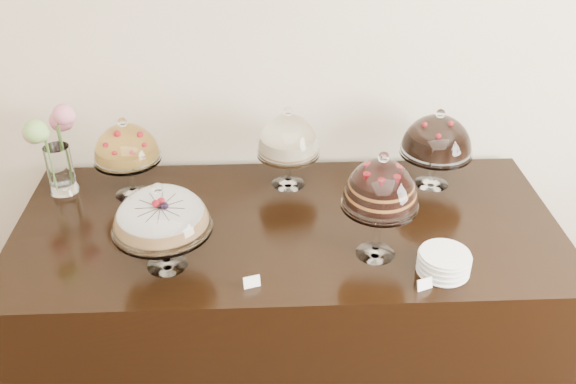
{
  "coord_description": "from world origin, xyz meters",
  "views": [
    {
      "loc": [
        -0.42,
        0.31,
        2.38
      ],
      "look_at": [
        -0.33,
        2.4,
        1.08
      ],
      "focal_mm": 40.0,
      "sensor_mm": 36.0,
      "label": 1
    }
  ],
  "objects_px": {
    "cake_stand_choco_layer": "(381,188)",
    "cake_stand_cheesecake": "(288,138)",
    "plate_stack": "(444,263)",
    "cake_stand_sugar_sponge": "(161,214)",
    "cake_stand_fruit_tart": "(126,147)",
    "display_counter": "(288,307)",
    "cake_stand_dark_choco": "(437,138)",
    "flower_vase": "(54,145)"
  },
  "relations": [
    {
      "from": "display_counter",
      "to": "flower_vase",
      "type": "distance_m",
      "value": 1.22
    },
    {
      "from": "cake_stand_cheesecake",
      "to": "flower_vase",
      "type": "height_order",
      "value": "flower_vase"
    },
    {
      "from": "display_counter",
      "to": "cake_stand_cheesecake",
      "type": "xyz_separation_m",
      "value": [
        0.02,
        0.31,
        0.68
      ]
    },
    {
      "from": "display_counter",
      "to": "cake_stand_choco_layer",
      "type": "height_order",
      "value": "cake_stand_choco_layer"
    },
    {
      "from": "cake_stand_dark_choco",
      "to": "flower_vase",
      "type": "relative_size",
      "value": 0.89
    },
    {
      "from": "cake_stand_sugar_sponge",
      "to": "cake_stand_cheesecake",
      "type": "bearing_deg",
      "value": 49.98
    },
    {
      "from": "display_counter",
      "to": "cake_stand_cheesecake",
      "type": "height_order",
      "value": "cake_stand_cheesecake"
    },
    {
      "from": "cake_stand_fruit_tart",
      "to": "cake_stand_choco_layer",
      "type": "bearing_deg",
      "value": -25.47
    },
    {
      "from": "cake_stand_dark_choco",
      "to": "cake_stand_fruit_tart",
      "type": "height_order",
      "value": "cake_stand_fruit_tart"
    },
    {
      "from": "cake_stand_cheesecake",
      "to": "plate_stack",
      "type": "height_order",
      "value": "cake_stand_cheesecake"
    },
    {
      "from": "cake_stand_cheesecake",
      "to": "cake_stand_dark_choco",
      "type": "xyz_separation_m",
      "value": [
        0.64,
        -0.02,
        -0.0
      ]
    },
    {
      "from": "cake_stand_fruit_tart",
      "to": "plate_stack",
      "type": "height_order",
      "value": "cake_stand_fruit_tart"
    },
    {
      "from": "cake_stand_dark_choco",
      "to": "display_counter",
      "type": "bearing_deg",
      "value": -156.46
    },
    {
      "from": "cake_stand_choco_layer",
      "to": "cake_stand_cheesecake",
      "type": "relative_size",
      "value": 1.17
    },
    {
      "from": "cake_stand_cheesecake",
      "to": "cake_stand_fruit_tart",
      "type": "distance_m",
      "value": 0.68
    },
    {
      "from": "cake_stand_sugar_sponge",
      "to": "cake_stand_fruit_tart",
      "type": "xyz_separation_m",
      "value": [
        -0.21,
        0.51,
        0.01
      ]
    },
    {
      "from": "display_counter",
      "to": "cake_stand_sugar_sponge",
      "type": "distance_m",
      "value": 0.85
    },
    {
      "from": "plate_stack",
      "to": "display_counter",
      "type": "bearing_deg",
      "value": 148.6
    },
    {
      "from": "cake_stand_fruit_tart",
      "to": "display_counter",
      "type": "bearing_deg",
      "value": -21.07
    },
    {
      "from": "cake_stand_sugar_sponge",
      "to": "cake_stand_cheesecake",
      "type": "relative_size",
      "value": 0.96
    },
    {
      "from": "flower_vase",
      "to": "plate_stack",
      "type": "distance_m",
      "value": 1.66
    },
    {
      "from": "display_counter",
      "to": "cake_stand_dark_choco",
      "type": "height_order",
      "value": "cake_stand_dark_choco"
    },
    {
      "from": "cake_stand_choco_layer",
      "to": "cake_stand_dark_choco",
      "type": "height_order",
      "value": "cake_stand_choco_layer"
    },
    {
      "from": "cake_stand_choco_layer",
      "to": "cake_stand_dark_choco",
      "type": "bearing_deg",
      "value": 56.4
    },
    {
      "from": "display_counter",
      "to": "cake_stand_choco_layer",
      "type": "relative_size",
      "value": 5.06
    },
    {
      "from": "flower_vase",
      "to": "cake_stand_cheesecake",
      "type": "bearing_deg",
      "value": 1.02
    },
    {
      "from": "cake_stand_cheesecake",
      "to": "flower_vase",
      "type": "bearing_deg",
      "value": -178.98
    },
    {
      "from": "cake_stand_sugar_sponge",
      "to": "cake_stand_choco_layer",
      "type": "bearing_deg",
      "value": 2.74
    },
    {
      "from": "cake_stand_cheesecake",
      "to": "display_counter",
      "type": "bearing_deg",
      "value": -93.01
    },
    {
      "from": "cake_stand_choco_layer",
      "to": "plate_stack",
      "type": "height_order",
      "value": "cake_stand_choco_layer"
    },
    {
      "from": "plate_stack",
      "to": "cake_stand_sugar_sponge",
      "type": "bearing_deg",
      "value": 175.2
    },
    {
      "from": "display_counter",
      "to": "cake_stand_dark_choco",
      "type": "bearing_deg",
      "value": 23.54
    },
    {
      "from": "cake_stand_sugar_sponge",
      "to": "cake_stand_choco_layer",
      "type": "xyz_separation_m",
      "value": [
        0.78,
        0.04,
        0.06
      ]
    },
    {
      "from": "cake_stand_dark_choco",
      "to": "plate_stack",
      "type": "height_order",
      "value": "cake_stand_dark_choco"
    },
    {
      "from": "cake_stand_dark_choco",
      "to": "plate_stack",
      "type": "relative_size",
      "value": 1.94
    },
    {
      "from": "cake_stand_choco_layer",
      "to": "cake_stand_fruit_tart",
      "type": "bearing_deg",
      "value": 154.53
    },
    {
      "from": "cake_stand_sugar_sponge",
      "to": "display_counter",
      "type": "bearing_deg",
      "value": 28.91
    },
    {
      "from": "cake_stand_choco_layer",
      "to": "cake_stand_dark_choco",
      "type": "distance_m",
      "value": 0.6
    },
    {
      "from": "cake_stand_sugar_sponge",
      "to": "cake_stand_dark_choco",
      "type": "bearing_deg",
      "value": 25.8
    },
    {
      "from": "cake_stand_choco_layer",
      "to": "cake_stand_cheesecake",
      "type": "xyz_separation_m",
      "value": [
        -0.31,
        0.53,
        -0.06
      ]
    },
    {
      "from": "cake_stand_sugar_sponge",
      "to": "cake_stand_choco_layer",
      "type": "distance_m",
      "value": 0.78
    },
    {
      "from": "cake_stand_choco_layer",
      "to": "plate_stack",
      "type": "bearing_deg",
      "value": -28.18
    }
  ]
}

